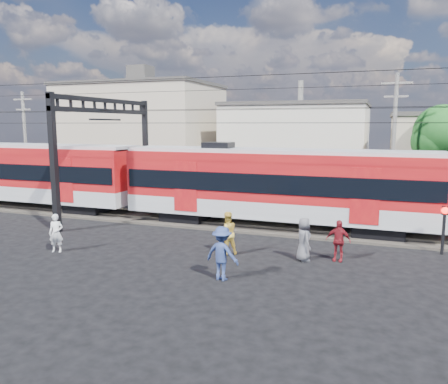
{
  "coord_description": "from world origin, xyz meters",
  "views": [
    {
      "loc": [
        5.43,
        -14.01,
        5.44
      ],
      "look_at": [
        -1.5,
        5.0,
        2.28
      ],
      "focal_mm": 35.0,
      "sensor_mm": 36.0,
      "label": 1
    }
  ],
  "objects_px": {
    "commuter_train": "(280,183)",
    "crossing_signal": "(444,221)",
    "pedestrian_a": "(56,233)",
    "pedestrian_c": "(222,253)"
  },
  "relations": [
    {
      "from": "commuter_train",
      "to": "pedestrian_c",
      "type": "xyz_separation_m",
      "value": [
        -0.18,
        -8.16,
        -1.44
      ]
    },
    {
      "from": "pedestrian_a",
      "to": "crossing_signal",
      "type": "xyz_separation_m",
      "value": [
        15.53,
        5.25,
        0.61
      ]
    },
    {
      "from": "pedestrian_a",
      "to": "pedestrian_c",
      "type": "relative_size",
      "value": 0.86
    },
    {
      "from": "commuter_train",
      "to": "pedestrian_a",
      "type": "bearing_deg",
      "value": -137.4
    },
    {
      "from": "commuter_train",
      "to": "crossing_signal",
      "type": "relative_size",
      "value": 24.24
    },
    {
      "from": "crossing_signal",
      "to": "pedestrian_c",
      "type": "bearing_deg",
      "value": -141.91
    },
    {
      "from": "commuter_train",
      "to": "crossing_signal",
      "type": "height_order",
      "value": "commuter_train"
    },
    {
      "from": "pedestrian_c",
      "to": "crossing_signal",
      "type": "height_order",
      "value": "crossing_signal"
    },
    {
      "from": "crossing_signal",
      "to": "pedestrian_a",
      "type": "bearing_deg",
      "value": -161.33
    },
    {
      "from": "pedestrian_c",
      "to": "crossing_signal",
      "type": "bearing_deg",
      "value": -132.09
    }
  ]
}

